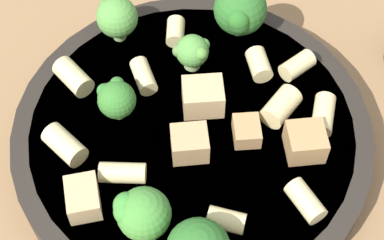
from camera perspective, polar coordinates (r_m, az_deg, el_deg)
ground_plane at (r=0.46m, az=0.00°, el=-2.84°), size 2.00×2.00×0.00m
pasta_bowl at (r=0.44m, az=0.00°, el=-1.62°), size 0.24×0.24×0.03m
broccoli_floret_1 at (r=0.38m, az=-4.57°, el=-8.26°), size 0.03×0.03×0.04m
broccoli_floret_2 at (r=0.47m, az=-6.72°, el=9.13°), size 0.03×0.03×0.04m
broccoli_floret_3 at (r=0.45m, az=0.05°, el=6.10°), size 0.03×0.02×0.03m
broccoli_floret_4 at (r=0.43m, az=-6.76°, el=1.88°), size 0.03×0.03×0.03m
broccoli_floret_5 at (r=0.47m, az=4.26°, el=9.72°), size 0.04×0.04×0.04m
rigatoni_0 at (r=0.44m, az=11.59°, el=0.46°), size 0.03×0.03×0.01m
rigatoni_1 at (r=0.44m, az=7.90°, el=1.19°), size 0.03×0.03×0.02m
rigatoni_2 at (r=0.40m, az=10.05°, el=-7.09°), size 0.02×0.03×0.01m
rigatoni_3 at (r=0.45m, az=-4.33°, el=3.92°), size 0.02×0.03×0.01m
rigatoni_4 at (r=0.41m, az=-6.19°, el=-4.69°), size 0.03×0.03×0.01m
rigatoni_5 at (r=0.46m, az=-10.51°, el=3.79°), size 0.02×0.03×0.02m
rigatoni_6 at (r=0.46m, az=9.34°, el=4.81°), size 0.03×0.02×0.01m
rigatoni_7 at (r=0.46m, az=5.97°, el=4.94°), size 0.02×0.03×0.01m
rigatoni_8 at (r=0.39m, az=3.07°, el=-8.86°), size 0.03×0.03×0.01m
rigatoni_9 at (r=0.48m, az=-1.48°, el=7.87°), size 0.02×0.02×0.01m
rigatoni_10 at (r=0.42m, az=-11.24°, el=-2.18°), size 0.02×0.03×0.02m
chicken_chunk_0 at (r=0.40m, az=-9.66°, el=-6.86°), size 0.03×0.03×0.02m
chicken_chunk_1 at (r=0.44m, az=0.98°, el=2.08°), size 0.03×0.03×0.02m
chicken_chunk_2 at (r=0.42m, az=10.05°, el=-1.92°), size 0.03×0.03×0.02m
chicken_chunk_3 at (r=0.42m, az=-0.21°, el=-2.11°), size 0.03×0.03×0.02m
chicken_chunk_4 at (r=0.43m, az=4.88°, el=-0.98°), size 0.02×0.03×0.01m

